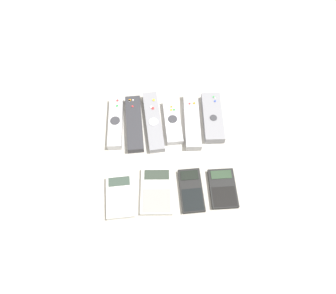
% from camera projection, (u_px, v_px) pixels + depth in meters
% --- Properties ---
extents(ground_plane, '(3.00, 3.00, 0.00)m').
position_uv_depth(ground_plane, '(169.00, 161.00, 0.96)').
color(ground_plane, beige).
extents(remote_0, '(0.05, 0.18, 0.02)m').
position_uv_depth(remote_0, '(116.00, 122.00, 1.01)').
color(remote_0, silver).
rests_on(remote_0, ground_plane).
extents(remote_1, '(0.05, 0.20, 0.02)m').
position_uv_depth(remote_1, '(134.00, 123.00, 1.01)').
color(remote_1, '#333338').
rests_on(remote_1, ground_plane).
extents(remote_2, '(0.06, 0.22, 0.02)m').
position_uv_depth(remote_2, '(153.00, 121.00, 1.02)').
color(remote_2, gray).
rests_on(remote_2, ground_plane).
extents(remote_3, '(0.05, 0.16, 0.02)m').
position_uv_depth(remote_3, '(173.00, 121.00, 1.02)').
color(remote_3, silver).
rests_on(remote_3, ground_plane).
extents(remote_4, '(0.06, 0.20, 0.03)m').
position_uv_depth(remote_4, '(192.00, 120.00, 1.02)').
color(remote_4, '#B7B7BC').
rests_on(remote_4, ground_plane).
extents(remote_5, '(0.07, 0.18, 0.03)m').
position_uv_depth(remote_5, '(213.00, 117.00, 1.02)').
color(remote_5, gray).
rests_on(remote_5, ground_plane).
extents(calculator_0, '(0.08, 0.12, 0.02)m').
position_uv_depth(calculator_0, '(120.00, 196.00, 0.90)').
color(calculator_0, silver).
rests_on(calculator_0, ground_plane).
extents(calculator_1, '(0.10, 0.14, 0.02)m').
position_uv_depth(calculator_1, '(157.00, 191.00, 0.90)').
color(calculator_1, silver).
rests_on(calculator_1, ground_plane).
extents(calculator_2, '(0.06, 0.13, 0.01)m').
position_uv_depth(calculator_2, '(191.00, 190.00, 0.91)').
color(calculator_2, black).
rests_on(calculator_2, ground_plane).
extents(calculator_3, '(0.07, 0.12, 0.01)m').
position_uv_depth(calculator_3, '(223.00, 188.00, 0.91)').
color(calculator_3, black).
rests_on(calculator_3, ground_plane).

